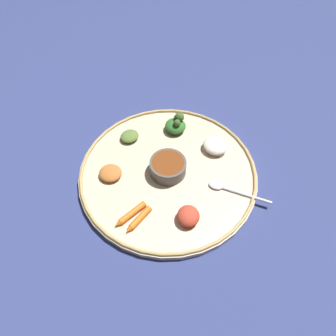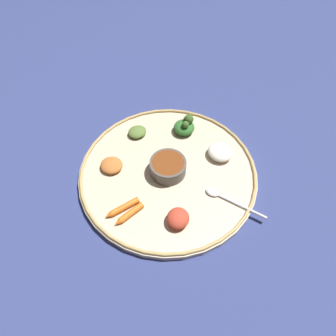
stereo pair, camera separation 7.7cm
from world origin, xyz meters
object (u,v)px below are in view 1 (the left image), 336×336
object	(u,v)px
spoon	(229,190)
greens_pile	(176,124)
center_bowl	(168,167)
carrot_near_spoon	(131,214)
carrot_outer	(139,219)

from	to	relation	value
spoon	greens_pile	bearing A→B (deg)	-76.78
greens_pile	center_bowl	bearing A→B (deg)	62.56
center_bowl	greens_pile	world-z (taller)	greens_pile
carrot_near_spoon	greens_pile	bearing A→B (deg)	-130.47
spoon	carrot_near_spoon	bearing A→B (deg)	-2.46
spoon	greens_pile	size ratio (longest dim) A/B	1.76
carrot_near_spoon	spoon	bearing A→B (deg)	177.54
spoon	center_bowl	bearing A→B (deg)	-39.68
greens_pile	carrot_outer	size ratio (longest dim) A/B	0.99
greens_pile	spoon	bearing A→B (deg)	103.22
center_bowl	spoon	world-z (taller)	center_bowl
spoon	carrot_outer	bearing A→B (deg)	1.99
greens_pile	carrot_near_spoon	size ratio (longest dim) A/B	0.86
spoon	carrot_near_spoon	size ratio (longest dim) A/B	1.52
center_bowl	spoon	bearing A→B (deg)	140.32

